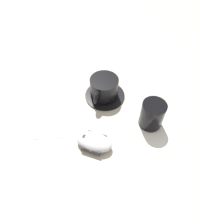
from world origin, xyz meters
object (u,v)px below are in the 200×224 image
Objects in this scene: coffee_cup at (104,87)px; drinking_glass at (152,114)px; saucer at (105,95)px; computer_mouse at (94,142)px.

drinking_glass is (-0.17, 0.01, 0.00)m from coffee_cup.
coffee_cup is at bearing -3.70° from drinking_glass.
computer_mouse is at bearing 115.53° from saucer.
saucer is at bearing -4.39° from drinking_glass.
coffee_cup is at bearing -63.23° from computer_mouse.
computer_mouse reaches higher than saucer.
saucer is at bearing -152.98° from coffee_cup.
coffee_cup reaches higher than computer_mouse.
coffee_cup is 0.17m from drinking_glass.
drinking_glass reaches higher than coffee_cup.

